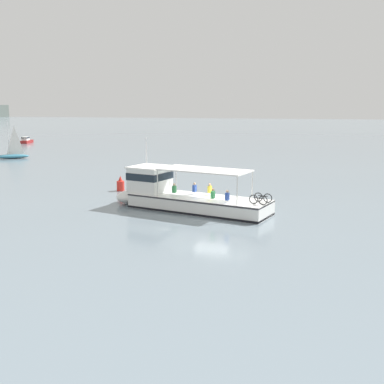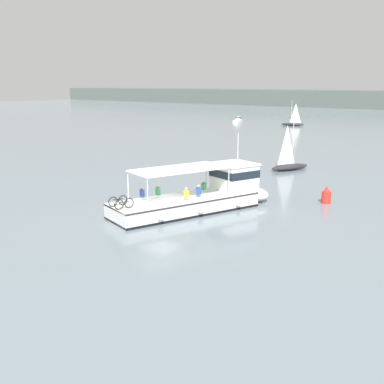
{
  "view_description": "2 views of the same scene",
  "coord_description": "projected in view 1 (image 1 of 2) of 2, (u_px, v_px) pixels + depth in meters",
  "views": [
    {
      "loc": [
        -33.53,
        -5.69,
        8.12
      ],
      "look_at": [
        1.35,
        1.76,
        1.4
      ],
      "focal_mm": 45.13,
      "sensor_mm": 36.0,
      "label": 1
    },
    {
      "loc": [
        21.6,
        -23.47,
        8.89
      ],
      "look_at": [
        1.35,
        1.76,
        1.4
      ],
      "focal_mm": 44.12,
      "sensor_mm": 36.0,
      "label": 2
    }
  ],
  "objects": [
    {
      "name": "ground_plane",
      "position": [
        212.0,
        215.0,
        34.9
      ],
      "size": [
        400.0,
        400.0,
        0.0
      ],
      "primitive_type": "plane",
      "color": "slate"
    },
    {
      "name": "motorboat_horizon_west",
      "position": [
        26.0,
        140.0,
        95.04
      ],
      "size": [
        3.77,
        1.88,
        1.26
      ],
      "color": "maroon",
      "rests_on": "ground"
    },
    {
      "name": "channel_buoy",
      "position": [
        121.0,
        185.0,
        44.38
      ],
      "size": [
        0.7,
        0.7,
        1.4
      ],
      "color": "red",
      "rests_on": "ground"
    },
    {
      "name": "sailboat_far_right",
      "position": [
        12.0,
        155.0,
        69.55
      ],
      "size": [
        3.63,
        4.85,
        5.4
      ],
      "color": "teal",
      "rests_on": "ground"
    },
    {
      "name": "ferry_main",
      "position": [
        180.0,
        196.0,
        36.86
      ],
      "size": [
        6.72,
        13.05,
        5.32
      ],
      "color": "white",
      "rests_on": "ground"
    }
  ]
}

